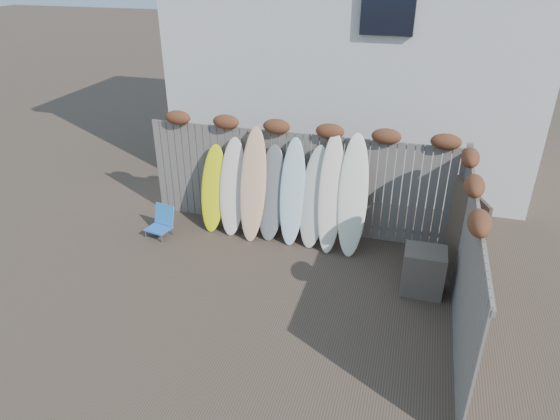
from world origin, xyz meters
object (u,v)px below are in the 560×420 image
(wooden_crate, at_px, (423,271))
(lattice_panel, at_px, (463,242))
(beach_chair, at_px, (161,222))
(surfboard_0, at_px, (213,189))

(wooden_crate, xyz_separation_m, lattice_panel, (0.54, 0.22, 0.51))
(beach_chair, distance_m, lattice_panel, 5.55)
(surfboard_0, bearing_deg, lattice_panel, -10.23)
(lattice_panel, bearing_deg, wooden_crate, -178.67)
(beach_chair, distance_m, wooden_crate, 5.00)
(lattice_panel, bearing_deg, beach_chair, 156.20)
(lattice_panel, distance_m, surfboard_0, 4.70)
(wooden_crate, distance_m, surfboard_0, 4.25)
(beach_chair, xyz_separation_m, wooden_crate, (4.97, -0.50, 0.11))
(lattice_panel, relative_size, surfboard_0, 1.02)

